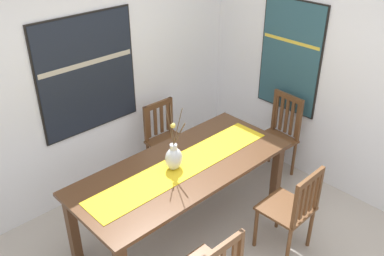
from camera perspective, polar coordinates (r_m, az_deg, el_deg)
wall_back at (r=4.45m, az=-13.14°, el=7.43°), size 6.40×0.12×2.70m
wall_side at (r=4.57m, az=21.02°, el=6.80°), size 0.12×6.40×2.70m
dining_table at (r=3.93m, az=-1.22°, el=-6.33°), size 2.10×0.90×0.77m
table_runner at (r=3.86m, az=-1.24°, el=-5.05°), size 1.93×0.36×0.01m
centerpiece_vase at (r=3.76m, az=-2.45°, el=-3.93°), size 0.17×0.25×0.68m
chair_0 at (r=3.94m, az=13.27°, el=-10.47°), size 0.43×0.43×0.91m
chair_2 at (r=4.95m, az=11.43°, el=-0.89°), size 0.45×0.45×0.98m
chair_3 at (r=4.83m, az=-3.45°, el=-1.51°), size 0.43×0.43×0.90m
painting_on_back_wall at (r=4.34m, az=-13.86°, el=7.01°), size 1.08×0.05×1.20m
painting_on_side_wall at (r=4.84m, az=13.08°, el=9.28°), size 0.05×0.76×1.25m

